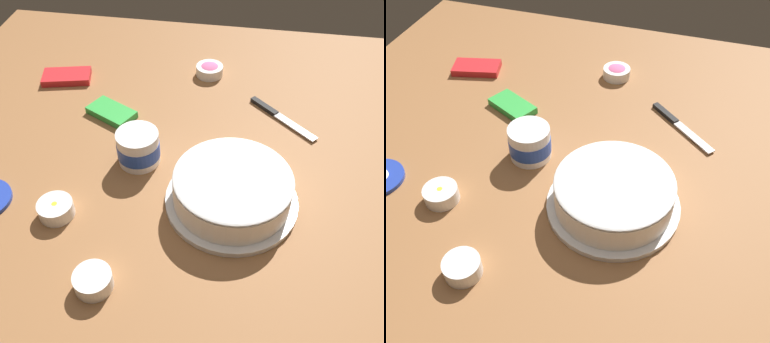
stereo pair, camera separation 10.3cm
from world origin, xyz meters
TOP-DOWN VIEW (x-y plane):
  - ground_plane at (0.00, 0.00)m, footprint 1.54×1.54m
  - frosted_cake at (-0.15, 0.08)m, footprint 0.30×0.30m
  - frosting_tub at (0.09, -0.03)m, footprint 0.11×0.11m
  - spreading_knife at (-0.25, -0.26)m, footprint 0.19×0.17m
  - sprinkle_bowl_pink at (-0.03, -0.44)m, footprint 0.08×0.08m
  - sprinkle_bowl_rainbow at (0.09, 0.33)m, footprint 0.08×0.08m
  - sprinkle_bowl_yellow at (0.23, 0.18)m, footprint 0.08×0.08m
  - candy_box_lower at (0.21, -0.19)m, footprint 0.15×0.13m
  - candy_box_upper at (0.40, -0.34)m, footprint 0.16×0.11m

SIDE VIEW (x-z plane):
  - ground_plane at x=0.00m, z-range 0.00..0.00m
  - spreading_knife at x=-0.25m, z-range 0.00..0.01m
  - candy_box_lower at x=0.21m, z-range 0.00..0.02m
  - candy_box_upper at x=0.40m, z-range 0.00..0.02m
  - sprinkle_bowl_pink at x=-0.03m, z-range 0.00..0.04m
  - sprinkle_bowl_rainbow at x=0.09m, z-range 0.00..0.04m
  - sprinkle_bowl_yellow at x=0.23m, z-range 0.00..0.04m
  - frosted_cake at x=-0.15m, z-range 0.00..0.09m
  - frosting_tub at x=0.09m, z-range 0.00..0.09m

